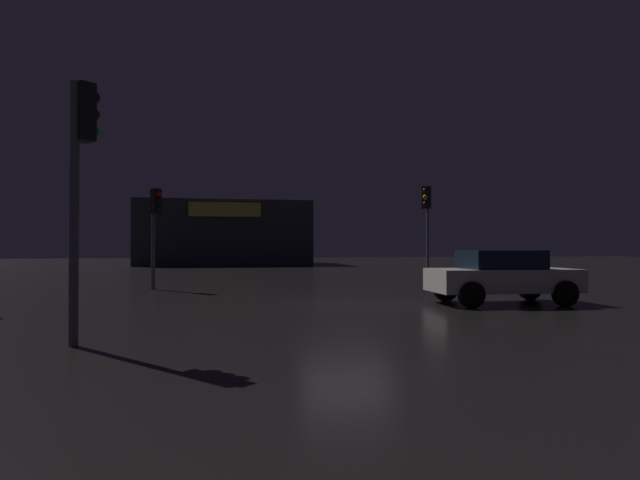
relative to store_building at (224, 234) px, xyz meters
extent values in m
plane|color=black|center=(3.07, -33.76, -2.71)|extent=(120.00, 120.00, 0.00)
cube|color=#33383D|center=(0.00, 0.01, 0.00)|extent=(14.44, 9.82, 5.41)
cube|color=#E5D84C|center=(0.00, -5.05, 1.83)|extent=(5.68, 0.24, 1.15)
cylinder|color=#595B60|center=(-2.65, -38.88, -0.60)|extent=(0.15, 0.15, 4.21)
cube|color=black|center=(-2.54, -38.78, 1.03)|extent=(0.41, 0.41, 0.94)
sphere|color=black|center=(-2.42, -38.67, 1.32)|extent=(0.20, 0.20, 0.20)
sphere|color=black|center=(-2.42, -38.67, 1.03)|extent=(0.20, 0.20, 0.20)
sphere|color=#19D13F|center=(-2.42, -38.67, 0.75)|extent=(0.20, 0.20, 0.20)
cylinder|color=#595B60|center=(7.90, -27.68, -0.71)|extent=(0.12, 0.12, 4.00)
cube|color=black|center=(7.80, -27.80, 0.84)|extent=(0.41, 0.40, 0.89)
sphere|color=black|center=(7.70, -27.92, 1.11)|extent=(0.20, 0.20, 0.20)
sphere|color=orange|center=(7.70, -27.92, 0.84)|extent=(0.20, 0.20, 0.20)
sphere|color=black|center=(7.70, -27.92, 0.57)|extent=(0.20, 0.20, 0.20)
cylinder|color=#595B60|center=(-2.79, -27.67, -0.86)|extent=(0.15, 0.15, 3.69)
cube|color=black|center=(-2.68, -27.78, 0.52)|extent=(0.41, 0.41, 0.93)
sphere|color=red|center=(-2.57, -27.90, 0.80)|extent=(0.20, 0.20, 0.20)
sphere|color=black|center=(-2.57, -27.90, 0.52)|extent=(0.20, 0.20, 0.20)
sphere|color=black|center=(-2.57, -27.90, 0.24)|extent=(0.20, 0.20, 0.20)
cube|color=silver|center=(7.31, -34.45, -2.06)|extent=(4.03, 1.86, 0.62)
cube|color=black|center=(7.24, -34.45, -1.49)|extent=(2.07, 1.62, 0.52)
cylinder|color=black|center=(8.65, -33.64, -2.37)|extent=(0.68, 0.24, 0.68)
cylinder|color=black|center=(8.59, -35.36, -2.37)|extent=(0.68, 0.24, 0.68)
cylinder|color=black|center=(6.03, -33.55, -2.37)|extent=(0.68, 0.24, 0.68)
cylinder|color=black|center=(5.97, -35.27, -2.37)|extent=(0.68, 0.24, 0.68)
camera|label=1|loc=(-0.37, -47.81, -1.13)|focal=29.56mm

